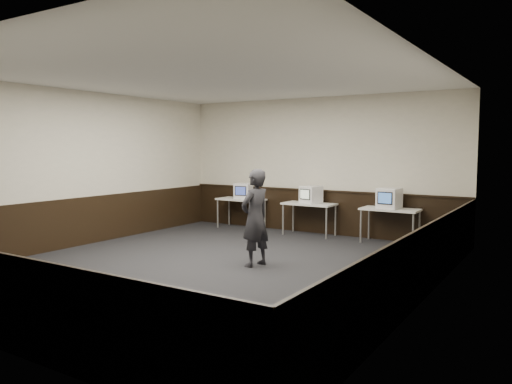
# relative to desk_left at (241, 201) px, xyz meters

# --- Properties ---
(floor) EXTENTS (8.00, 8.00, 0.00)m
(floor) POSITION_rel_desk_left_xyz_m (1.90, -3.60, -0.68)
(floor) COLOR black
(floor) RESTS_ON ground
(ceiling) EXTENTS (8.00, 8.00, 0.00)m
(ceiling) POSITION_rel_desk_left_xyz_m (1.90, -3.60, 2.52)
(ceiling) COLOR white
(ceiling) RESTS_ON back_wall
(back_wall) EXTENTS (7.00, 0.00, 7.00)m
(back_wall) POSITION_rel_desk_left_xyz_m (1.90, 0.40, 0.92)
(back_wall) COLOR silver
(back_wall) RESTS_ON ground
(left_wall) EXTENTS (0.00, 8.00, 8.00)m
(left_wall) POSITION_rel_desk_left_xyz_m (-1.60, -3.60, 0.92)
(left_wall) COLOR silver
(left_wall) RESTS_ON ground
(right_wall) EXTENTS (0.00, 8.00, 8.00)m
(right_wall) POSITION_rel_desk_left_xyz_m (5.40, -3.60, 0.92)
(right_wall) COLOR silver
(right_wall) RESTS_ON ground
(wainscot_back) EXTENTS (6.98, 0.04, 1.00)m
(wainscot_back) POSITION_rel_desk_left_xyz_m (1.90, 0.38, -0.18)
(wainscot_back) COLOR black
(wainscot_back) RESTS_ON back_wall
(wainscot_left) EXTENTS (0.04, 7.98, 1.00)m
(wainscot_left) POSITION_rel_desk_left_xyz_m (-1.58, -3.60, -0.18)
(wainscot_left) COLOR black
(wainscot_left) RESTS_ON left_wall
(wainscot_right) EXTENTS (0.04, 7.98, 1.00)m
(wainscot_right) POSITION_rel_desk_left_xyz_m (5.38, -3.60, -0.18)
(wainscot_right) COLOR black
(wainscot_right) RESTS_ON right_wall
(wainscot_rail) EXTENTS (6.98, 0.06, 0.04)m
(wainscot_rail) POSITION_rel_desk_left_xyz_m (1.90, 0.36, 0.34)
(wainscot_rail) COLOR black
(wainscot_rail) RESTS_ON wainscot_back
(desk_left) EXTENTS (1.20, 0.60, 0.75)m
(desk_left) POSITION_rel_desk_left_xyz_m (0.00, 0.00, 0.00)
(desk_left) COLOR silver
(desk_left) RESTS_ON ground
(desk_center) EXTENTS (1.20, 0.60, 0.75)m
(desk_center) POSITION_rel_desk_left_xyz_m (1.90, 0.00, 0.00)
(desk_center) COLOR silver
(desk_center) RESTS_ON ground
(desk_right) EXTENTS (1.20, 0.60, 0.75)m
(desk_right) POSITION_rel_desk_left_xyz_m (3.80, 0.00, 0.00)
(desk_right) COLOR silver
(desk_right) RESTS_ON ground
(emac_left) EXTENTS (0.48, 0.50, 0.39)m
(emac_left) POSITION_rel_desk_left_xyz_m (0.08, -0.02, 0.27)
(emac_left) COLOR white
(emac_left) RESTS_ON desk_left
(emac_center) EXTENTS (0.49, 0.50, 0.40)m
(emac_center) POSITION_rel_desk_left_xyz_m (1.95, -0.01, 0.27)
(emac_center) COLOR white
(emac_center) RESTS_ON desk_center
(emac_right) EXTENTS (0.47, 0.50, 0.43)m
(emac_right) POSITION_rel_desk_left_xyz_m (3.78, -0.02, 0.29)
(emac_right) COLOR white
(emac_right) RESTS_ON desk_right
(person) EXTENTS (0.51, 0.67, 1.67)m
(person) POSITION_rel_desk_left_xyz_m (2.46, -3.20, 0.15)
(person) COLOR #232227
(person) RESTS_ON ground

